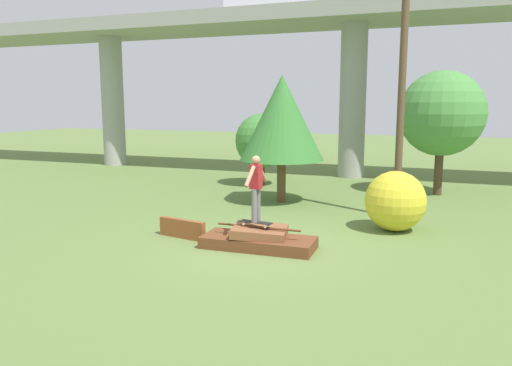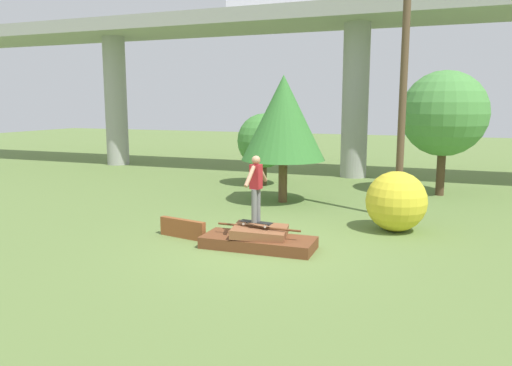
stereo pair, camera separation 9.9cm
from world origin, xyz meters
TOP-DOWN VIEW (x-y plane):
  - ground_plane at (0.00, 0.00)m, footprint 80.00×80.00m
  - scrap_pile at (-0.00, 0.03)m, footprint 2.51×1.25m
  - scrap_plank_loose at (-1.97, 0.14)m, footprint 1.28×0.38m
  - skateboard at (-0.06, 0.02)m, footprint 0.77×0.28m
  - skater at (-0.06, 0.02)m, footprint 0.24×0.99m
  - highway_overpass at (0.00, 11.39)m, footprint 44.00×4.04m
  - car_on_overpass_mid at (-3.62, 11.78)m, footprint 4.33×1.68m
  - utility_pole at (2.56, 4.14)m, footprint 1.30×0.20m
  - tree_behind_left at (-1.11, 5.08)m, footprint 2.65×2.65m
  - tree_behind_right at (3.57, 8.17)m, footprint 2.88×2.88m
  - tree_mid_back at (-2.79, 7.92)m, footprint 2.07×2.07m
  - bush_yellow_flowering at (2.65, 2.62)m, footprint 1.50×1.50m

SIDE VIEW (x-z plane):
  - ground_plane at x=0.00m, z-range 0.00..0.00m
  - scrap_pile at x=0.00m, z-range -0.06..0.44m
  - scrap_plank_loose at x=-1.97m, z-range 0.00..0.45m
  - skateboard at x=-0.06m, z-range 0.52..0.61m
  - bush_yellow_flowering at x=2.65m, z-range 0.00..1.50m
  - skater at x=-0.06m, z-range 0.68..2.13m
  - tree_mid_back at x=-2.79m, z-range 0.34..3.10m
  - tree_behind_left at x=-1.11m, z-range 0.67..4.68m
  - tree_behind_right at x=3.57m, z-range 0.67..4.90m
  - utility_pole at x=2.56m, z-range 0.13..9.06m
  - highway_overpass at x=0.00m, z-range 2.57..9.57m
  - car_on_overpass_mid at x=-3.62m, z-range 6.86..8.28m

